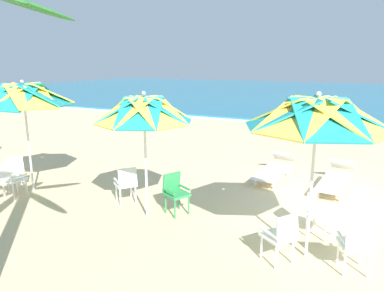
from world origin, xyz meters
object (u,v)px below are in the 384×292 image
plastic_chair_2 (356,244)px  plastic_chair_5 (14,170)px  plastic_chair_3 (126,183)px  plastic_chair_4 (175,191)px  beach_umbrella_1 (144,111)px  plastic_chair_6 (11,178)px  sun_lounger_2 (275,169)px  plastic_chair_0 (281,235)px  sun_lounger_1 (336,179)px  beach_umbrella_2 (24,96)px  beach_umbrella_0 (317,115)px  plastic_chair_1 (317,210)px

plastic_chair_2 → plastic_chair_5: (-7.93, 0.32, 0.00)m
plastic_chair_3 → plastic_chair_4: same height
beach_umbrella_1 → plastic_chair_6: bearing=-171.6°
beach_umbrella_1 → sun_lounger_2: bearing=63.7°
plastic_chair_0 → sun_lounger_1: (0.52, 4.05, -0.22)m
beach_umbrella_1 → sun_lounger_1: beach_umbrella_1 is taller
plastic_chair_3 → plastic_chair_6: (-2.63, -0.92, 0.00)m
plastic_chair_3 → plastic_chair_6: bearing=-160.8°
beach_umbrella_2 → sun_lounger_1: size_ratio=1.26×
beach_umbrella_1 → plastic_chair_3: size_ratio=3.02×
beach_umbrella_0 → plastic_chair_0: bearing=-131.5°
plastic_chair_4 → plastic_chair_6: bearing=-166.5°
beach_umbrella_2 → plastic_chair_4: bearing=5.8°
plastic_chair_3 → plastic_chair_6: size_ratio=1.00×
beach_umbrella_2 → plastic_chair_1: bearing=5.7°
sun_lounger_1 → beach_umbrella_1: bearing=-134.4°
plastic_chair_4 → plastic_chair_2: bearing=-12.5°
plastic_chair_1 → plastic_chair_3: same height
sun_lounger_2 → plastic_chair_2: bearing=-61.5°
plastic_chair_4 → plastic_chair_5: size_ratio=1.00×
plastic_chair_1 → plastic_chair_5: same height
beach_umbrella_0 → plastic_chair_1: size_ratio=3.17×
beach_umbrella_1 → plastic_chair_6: 3.89m
beach_umbrella_2 → sun_lounger_2: beach_umbrella_2 is taller
plastic_chair_1 → plastic_chair_6: (-6.73, -1.21, 0.00)m
beach_umbrella_0 → plastic_chair_4: size_ratio=3.17×
plastic_chair_1 → plastic_chair_3: size_ratio=1.00×
beach_umbrella_1 → plastic_chair_5: bearing=-179.4°
plastic_chair_3 → sun_lounger_2: 4.18m
plastic_chair_2 → plastic_chair_4: same height
sun_lounger_1 → plastic_chair_5: bearing=-154.4°
plastic_chair_6 → plastic_chair_4: bearing=13.5°
plastic_chair_1 → sun_lounger_2: plastic_chair_1 is taller
plastic_chair_2 → plastic_chair_5: 7.93m
beach_umbrella_1 → plastic_chair_2: bearing=-5.1°
plastic_chair_0 → plastic_chair_3: same height
plastic_chair_2 → plastic_chair_6: size_ratio=1.00×
beach_umbrella_1 → plastic_chair_5: size_ratio=3.02×
plastic_chair_2 → plastic_chair_0: bearing=-169.0°
plastic_chair_0 → sun_lounger_2: size_ratio=0.40×
plastic_chair_0 → plastic_chair_6: (-6.34, 0.06, 0.00)m
plastic_chair_6 → plastic_chair_5: bearing=137.2°
plastic_chair_3 → sun_lounger_1: (4.22, 3.07, -0.22)m
plastic_chair_1 → sun_lounger_1: size_ratio=0.40×
beach_umbrella_2 → sun_lounger_1: beach_umbrella_2 is taller
plastic_chair_1 → plastic_chair_0: bearing=-107.1°
plastic_chair_3 → sun_lounger_2: size_ratio=0.40×
beach_umbrella_2 → plastic_chair_6: size_ratio=3.18×
plastic_chair_2 → beach_umbrella_1: size_ratio=0.33×
plastic_chair_1 → sun_lounger_2: (-1.48, 2.95, -0.22)m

